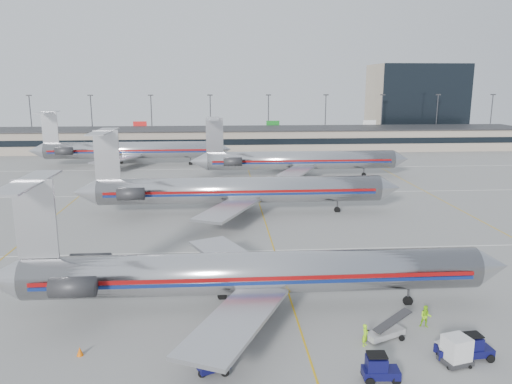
{
  "coord_description": "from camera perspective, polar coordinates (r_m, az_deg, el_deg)",
  "views": [
    {
      "loc": [
        -5.95,
        -44.03,
        18.78
      ],
      "look_at": [
        -1.34,
        20.89,
        4.5
      ],
      "focal_mm": 35.0,
      "sensor_mm": 36.0,
      "label": 1
    }
  ],
  "objects": [
    {
      "name": "ground",
      "position": [
        48.24,
        3.41,
        -10.56
      ],
      "size": [
        260.0,
        260.0,
        0.0
      ],
      "primitive_type": "plane",
      "color": "gray",
      "rests_on": "ground"
    },
    {
      "name": "apron_markings",
      "position": [
        57.51,
        2.12,
        -6.68
      ],
      "size": [
        160.0,
        0.15,
        0.02
      ],
      "primitive_type": "cube",
      "color": "silver",
      "rests_on": "ground"
    },
    {
      "name": "terminal",
      "position": [
        142.99,
        -1.66,
        6.1
      ],
      "size": [
        162.0,
        17.0,
        6.25
      ],
      "color": "gray",
      "rests_on": "ground"
    },
    {
      "name": "light_mast_row",
      "position": [
        156.48,
        -1.89,
        8.63
      ],
      "size": [
        163.6,
        0.4,
        15.28
      ],
      "color": "#38383D",
      "rests_on": "ground"
    },
    {
      "name": "distant_building",
      "position": [
        185.07,
        17.75,
        9.86
      ],
      "size": [
        30.0,
        20.0,
        25.0
      ],
      "primitive_type": "cube",
      "color": "tan",
      "rests_on": "ground"
    },
    {
      "name": "jet_foreground",
      "position": [
        42.03,
        -1.31,
        -9.17
      ],
      "size": [
        44.12,
        25.98,
        11.55
      ],
      "color": "#B8B8BD",
      "rests_on": "ground"
    },
    {
      "name": "jet_second_row",
      "position": [
        72.28,
        -2.5,
        0.25
      ],
      "size": [
        47.64,
        28.05,
        12.47
      ],
      "color": "#B8B8BD",
      "rests_on": "ground"
    },
    {
      "name": "jet_third_row",
      "position": [
        101.11,
        4.68,
        3.67
      ],
      "size": [
        44.61,
        27.44,
        12.2
      ],
      "color": "#B8B8BD",
      "rests_on": "ground"
    },
    {
      "name": "jet_back_row",
      "position": [
        118.97,
        -14.48,
        4.68
      ],
      "size": [
        46.1,
        28.35,
        12.6
      ],
      "color": "#B8B8BD",
      "rests_on": "ground"
    },
    {
      "name": "tug_left",
      "position": [
        34.84,
        -5.1,
        -18.81
      ],
      "size": [
        2.3,
        1.74,
        1.68
      ],
      "rotation": [
        0.0,
        0.0,
        0.39
      ],
      "color": "#0A0A39",
      "rests_on": "ground"
    },
    {
      "name": "tug_center",
      "position": [
        34.78,
        13.86,
        -19.01
      ],
      "size": [
        2.41,
        1.31,
        1.91
      ],
      "rotation": [
        0.0,
        0.0,
        -0.06
      ],
      "color": "#0A0A39",
      "rests_on": "ground"
    },
    {
      "name": "tug_right",
      "position": [
        39.14,
        23.62,
        -16.0
      ],
      "size": [
        2.41,
        1.36,
        1.88
      ],
      "rotation": [
        0.0,
        0.0,
        0.09
      ],
      "color": "#0A0A39",
      "rests_on": "ground"
    },
    {
      "name": "cart_inner",
      "position": [
        38.6,
        21.48,
        -16.72
      ],
      "size": [
        2.14,
        1.73,
        1.06
      ],
      "rotation": [
        0.0,
        0.0,
        -0.28
      ],
      "color": "#0A0A39",
      "rests_on": "ground"
    },
    {
      "name": "cart_outer",
      "position": [
        39.17,
        21.19,
        -16.31
      ],
      "size": [
        2.06,
        1.77,
        0.99
      ],
      "rotation": [
        0.0,
        0.0,
        0.4
      ],
      "color": "#0A0A39",
      "rests_on": "ground"
    },
    {
      "name": "uld_container",
      "position": [
        38.02,
        21.91,
        -16.45
      ],
      "size": [
        2.24,
        2.01,
        2.01
      ],
      "rotation": [
        0.0,
        0.0,
        0.26
      ],
      "color": "#2D2D30",
      "rests_on": "ground"
    },
    {
      "name": "belt_loader",
      "position": [
        40.02,
        14.62,
        -15.2
      ],
      "size": [
        3.8,
        2.36,
        1.96
      ],
      "rotation": [
        0.0,
        0.0,
        0.43
      ],
      "color": "#9B9B9B",
      "rests_on": "ground"
    },
    {
      "name": "ramp_worker_near",
      "position": [
        38.55,
        12.37,
        -15.68
      ],
      "size": [
        0.7,
        0.72,
        1.67
      ],
      "primitive_type": "imported",
      "rotation": [
        0.0,
        0.0,
        0.86
      ],
      "color": "#9CF116",
      "rests_on": "ground"
    },
    {
      "name": "ramp_worker_far",
      "position": [
        42.33,
        18.82,
        -13.33
      ],
      "size": [
        1.04,
        0.92,
        1.79
      ],
      "primitive_type": "imported",
      "rotation": [
        0.0,
        0.0,
        -0.32
      ],
      "color": "#96EB16",
      "rests_on": "ground"
    },
    {
      "name": "cone_left",
      "position": [
        38.82,
        -19.49,
        -16.79
      ],
      "size": [
        0.48,
        0.48,
        0.64
      ],
      "primitive_type": "cone",
      "rotation": [
        0.0,
        0.0,
        0.02
      ],
      "color": "#DD5C07",
      "rests_on": "ground"
    }
  ]
}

